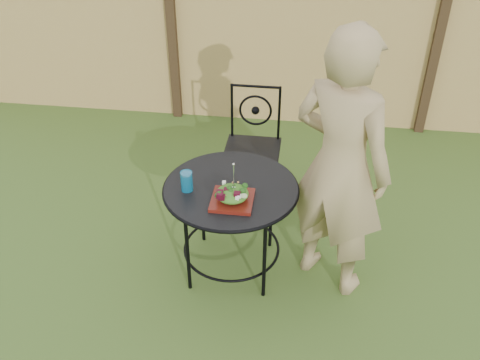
{
  "coord_description": "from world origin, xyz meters",
  "views": [
    {
      "loc": [
        0.09,
        -3.0,
        2.81
      ],
      "look_at": [
        -0.31,
        -0.08,
        0.75
      ],
      "focal_mm": 40.0,
      "sensor_mm": 36.0,
      "label": 1
    }
  ],
  "objects_px": {
    "patio_chair": "(253,142)",
    "diner": "(340,168)",
    "patio_table": "(231,203)",
    "salad_plate": "(232,200)"
  },
  "relations": [
    {
      "from": "diner",
      "to": "salad_plate",
      "type": "xyz_separation_m",
      "value": [
        -0.67,
        -0.16,
        -0.21
      ]
    },
    {
      "from": "patio_table",
      "to": "patio_chair",
      "type": "bearing_deg",
      "value": 87.51
    },
    {
      "from": "patio_table",
      "to": "salad_plate",
      "type": "relative_size",
      "value": 3.42
    },
    {
      "from": "patio_chair",
      "to": "salad_plate",
      "type": "distance_m",
      "value": 1.15
    },
    {
      "from": "patio_chair",
      "to": "diner",
      "type": "relative_size",
      "value": 0.51
    },
    {
      "from": "patio_chair",
      "to": "diner",
      "type": "distance_m",
      "value": 1.25
    },
    {
      "from": "patio_chair",
      "to": "diner",
      "type": "height_order",
      "value": "diner"
    },
    {
      "from": "patio_chair",
      "to": "diner",
      "type": "bearing_deg",
      "value": -55.73
    },
    {
      "from": "patio_chair",
      "to": "salad_plate",
      "type": "height_order",
      "value": "patio_chair"
    },
    {
      "from": "diner",
      "to": "salad_plate",
      "type": "distance_m",
      "value": 0.72
    }
  ]
}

